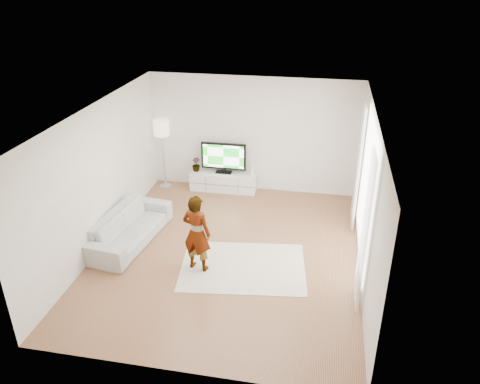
% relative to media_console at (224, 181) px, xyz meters
% --- Properties ---
extents(floor, '(6.00, 6.00, 0.00)m').
position_rel_media_console_xyz_m(floor, '(0.69, -2.76, -0.23)').
color(floor, '#A9704C').
rests_on(floor, ground).
extents(ceiling, '(6.00, 6.00, 0.00)m').
position_rel_media_console_xyz_m(ceiling, '(0.69, -2.76, 2.57)').
color(ceiling, white).
rests_on(ceiling, wall_back).
extents(wall_left, '(0.02, 6.00, 2.80)m').
position_rel_media_console_xyz_m(wall_left, '(-1.81, -2.76, 1.17)').
color(wall_left, white).
rests_on(wall_left, floor).
extents(wall_right, '(0.02, 6.00, 2.80)m').
position_rel_media_console_xyz_m(wall_right, '(3.19, -2.76, 1.17)').
color(wall_right, white).
rests_on(wall_right, floor).
extents(wall_back, '(5.00, 0.02, 2.80)m').
position_rel_media_console_xyz_m(wall_back, '(0.69, 0.24, 1.17)').
color(wall_back, white).
rests_on(wall_back, floor).
extents(wall_front, '(5.00, 0.02, 2.80)m').
position_rel_media_console_xyz_m(wall_front, '(0.69, -5.76, 1.17)').
color(wall_front, white).
rests_on(wall_front, floor).
extents(window, '(0.01, 2.60, 2.50)m').
position_rel_media_console_xyz_m(window, '(3.17, -2.46, 1.22)').
color(window, white).
rests_on(window, wall_right).
extents(curtain_near, '(0.04, 0.70, 2.60)m').
position_rel_media_console_xyz_m(curtain_near, '(3.09, -3.76, 1.12)').
color(curtain_near, white).
rests_on(curtain_near, floor).
extents(curtain_far, '(0.04, 0.70, 2.60)m').
position_rel_media_console_xyz_m(curtain_far, '(3.09, -1.16, 1.12)').
color(curtain_far, white).
rests_on(curtain_far, floor).
extents(media_console, '(1.63, 0.46, 0.46)m').
position_rel_media_console_xyz_m(media_console, '(0.00, 0.00, 0.00)').
color(media_console, silver).
rests_on(media_console, floor).
extents(television, '(1.10, 0.22, 0.76)m').
position_rel_media_console_xyz_m(television, '(-0.00, 0.03, 0.64)').
color(television, black).
rests_on(television, media_console).
extents(game_console, '(0.09, 0.16, 0.21)m').
position_rel_media_console_xyz_m(game_console, '(0.71, -0.00, 0.34)').
color(game_console, white).
rests_on(game_console, media_console).
extents(potted_plant, '(0.24, 0.24, 0.35)m').
position_rel_media_console_xyz_m(potted_plant, '(-0.69, 0.00, 0.40)').
color(potted_plant, '#3F7238').
rests_on(potted_plant, media_console).
extents(rug, '(2.48, 1.92, 0.01)m').
position_rel_media_console_xyz_m(rug, '(1.07, -3.17, -0.22)').
color(rug, beige).
rests_on(rug, floor).
extents(player, '(0.61, 0.47, 1.48)m').
position_rel_media_console_xyz_m(player, '(0.26, -3.35, 0.52)').
color(player, '#334772').
rests_on(player, rug).
extents(sofa, '(1.11, 2.28, 0.64)m').
position_rel_media_console_xyz_m(sofa, '(-1.34, -2.69, 0.09)').
color(sofa, '#B0B0AB').
rests_on(sofa, floor).
extents(floor_lamp, '(0.38, 0.38, 1.73)m').
position_rel_media_console_xyz_m(floor_lamp, '(-1.50, -0.06, 1.24)').
color(floor_lamp, silver).
rests_on(floor_lamp, floor).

